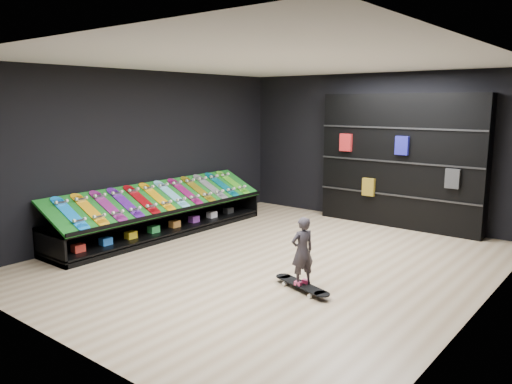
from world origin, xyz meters
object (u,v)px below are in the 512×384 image
Objects in this scene: display_rack at (163,221)px; floor_skateboard at (302,287)px; child at (302,264)px; back_shelving at (400,161)px.

floor_skateboard is (3.58, -0.76, -0.20)m from display_rack.
child is (0.00, 0.00, 0.31)m from floor_skateboard.
child reaches higher than floor_skateboard.
child is (3.58, -0.76, 0.11)m from display_rack.
display_rack is 3.66m from child.
floor_skateboard is (0.43, -4.08, -1.24)m from back_shelving.
back_shelving reaches higher than display_rack.
child is (0.43, -4.08, -0.93)m from back_shelving.
back_shelving is 4.21m from child.
floor_skateboard is at bearing -11.96° from display_rack.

